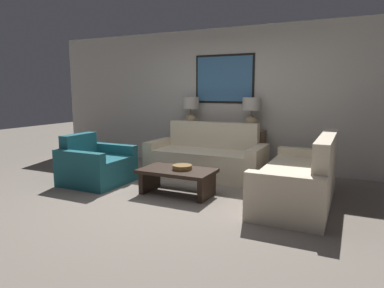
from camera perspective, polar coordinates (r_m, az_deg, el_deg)
The scene contains 10 objects.
ground_plane at distance 4.76m, azimuth -4.88°, elevation -9.24°, with size 20.00×20.00×0.00m, color slate.
back_wall at distance 6.71m, azimuth 5.52°, elevation 7.57°, with size 7.82×0.12×2.65m.
console_table at distance 6.55m, azimuth 4.58°, elevation -0.80°, with size 1.70×0.38×0.76m.
table_lamp_left at distance 6.71m, azimuth -0.21°, elevation 5.81°, with size 0.33×0.33×0.60m.
table_lamp_right at distance 6.28m, azimuth 9.87°, elevation 5.47°, with size 0.33×0.33×0.60m.
couch_by_back_wall at distance 6.00m, azimuth 2.43°, elevation -2.42°, with size 2.03×0.87×0.92m.
couch_by_side at distance 4.79m, azimuth 17.68°, elevation -5.73°, with size 0.87×2.03×0.92m.
coffee_table at distance 4.93m, azimuth -2.49°, elevation -5.35°, with size 1.06×0.62×0.37m.
decorative_bowl at distance 4.88m, azimuth -1.63°, elevation -3.88°, with size 0.28×0.28×0.06m.
armchair_near_back_wall at distance 5.73m, azimuth -15.77°, elevation -3.58°, with size 0.92×0.94×0.78m.
Camera 1 is at (2.31, -3.89, 1.48)m, focal length 32.00 mm.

